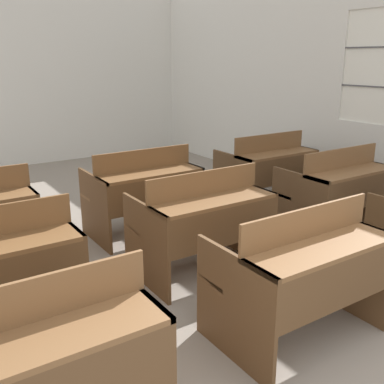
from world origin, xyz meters
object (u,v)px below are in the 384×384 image
(bench_front_left, at_px, (36,366))
(bench_second_right, at_px, (337,189))
(bench_second_center, at_px, (203,221))
(wastepaper_bin, at_px, (266,171))
(bench_third_right, at_px, (268,169))
(bench_third_center, at_px, (144,191))
(bench_front_center, at_px, (302,271))

(bench_front_left, bearing_deg, bench_second_right, 18.16)
(bench_second_center, bearing_deg, wastepaper_bin, 37.07)
(bench_front_left, height_order, bench_third_right, same)
(bench_front_left, bearing_deg, bench_third_center, 52.34)
(bench_front_center, bearing_deg, wastepaper_bin, 50.81)
(bench_front_left, height_order, bench_second_right, same)
(bench_second_center, distance_m, bench_third_right, 2.02)
(bench_third_center, height_order, bench_third_right, same)
(bench_front_left, height_order, bench_third_center, same)
(bench_front_left, xyz_separation_m, bench_third_center, (1.68, 2.18, 0.00))
(bench_second_center, bearing_deg, bench_second_right, -0.01)
(bench_second_right, bearing_deg, bench_front_center, -146.92)
(bench_third_right, bearing_deg, bench_second_right, -90.45)
(bench_third_right, relative_size, wastepaper_bin, 2.70)
(bench_front_center, bearing_deg, bench_second_center, 90.09)
(bench_second_center, height_order, bench_third_right, same)
(bench_front_center, bearing_deg, bench_third_center, 90.03)
(bench_third_center, bearing_deg, bench_second_right, -32.07)
(bench_front_left, bearing_deg, bench_third_right, 32.68)
(bench_front_center, xyz_separation_m, bench_second_center, (-0.00, 1.11, 0.00))
(bench_front_left, xyz_separation_m, bench_front_center, (1.68, 0.00, 0.00))
(bench_third_center, xyz_separation_m, wastepaper_bin, (2.36, 0.71, -0.27))
(bench_front_center, xyz_separation_m, bench_third_center, (-0.00, 2.18, 0.00))
(bench_second_center, bearing_deg, bench_front_left, -146.54)
(bench_second_center, xyz_separation_m, bench_third_center, (0.00, 1.07, 0.00))
(bench_front_left, bearing_deg, bench_front_center, 0.02)
(bench_front_left, height_order, bench_second_center, same)
(bench_front_center, height_order, bench_second_center, same)
(bench_third_right, distance_m, wastepaper_bin, 1.00)
(bench_front_center, distance_m, bench_second_center, 1.11)
(bench_front_center, height_order, bench_second_right, same)
(bench_front_left, height_order, wastepaper_bin, bench_front_left)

